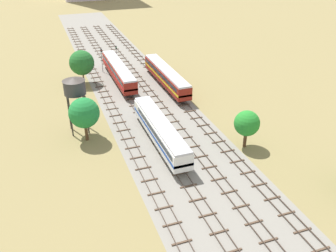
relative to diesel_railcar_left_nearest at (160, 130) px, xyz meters
name	(u,v)px	position (x,y,z in m)	size (l,w,h in m)	color
ground_plane	(137,92)	(2.26, 21.80, -2.60)	(480.00, 480.00, 0.00)	olive
ballast_bed	(137,92)	(2.26, 21.80, -2.59)	(17.59, 176.00, 0.01)	gray
track_far_left	(105,94)	(-4.53, 22.80, -2.46)	(2.40, 126.00, 0.29)	#47382D
track_left	(126,91)	(0.00, 22.80, -2.46)	(2.40, 126.00, 0.29)	#47382D
track_centre_left	(146,88)	(4.53, 22.80, -2.46)	(2.40, 126.00, 0.29)	#47382D
track_centre	(166,86)	(9.06, 22.80, -2.46)	(2.40, 126.00, 0.29)	#47382D
diesel_railcar_left_nearest	(160,130)	(0.00, 0.00, 0.00)	(2.96, 20.50, 3.80)	white
passenger_coach_centre_near	(166,75)	(9.06, 22.68, 0.02)	(2.96, 22.00, 3.80)	maroon
passenger_coach_left_mid	(118,71)	(0.00, 29.08, 0.02)	(2.96, 22.00, 3.80)	maroon
water_tower	(74,87)	(-11.52, 8.71, 5.47)	(3.68, 3.68, 9.66)	#2D2826
signal_post_nearest	(102,57)	(-2.26, 36.56, 1.12)	(0.28, 0.47, 5.90)	gray
signal_post_near	(116,52)	(2.26, 41.13, 0.52)	(0.28, 0.47, 4.86)	gray
lineside_tree_0	(82,63)	(-7.66, 30.56, 2.23)	(5.41, 5.41, 7.54)	#4C331E
lineside_tree_2	(247,123)	(12.28, -5.25, 1.52)	(3.99, 3.99, 6.15)	#4C331E
lineside_tree_3	(84,113)	(-10.84, 5.25, 2.31)	(4.89, 4.89, 7.37)	#4C331E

